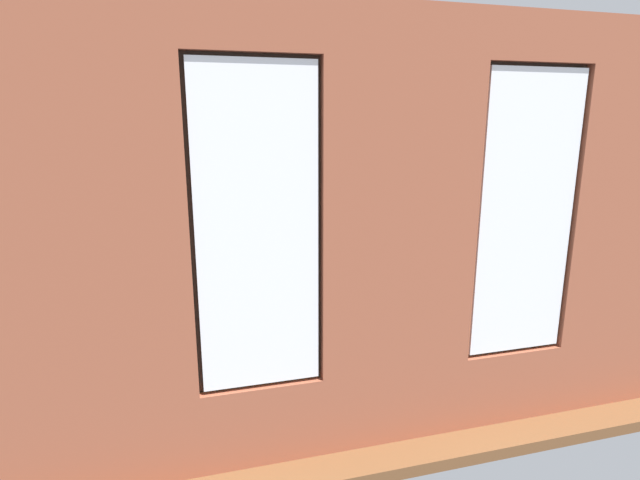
# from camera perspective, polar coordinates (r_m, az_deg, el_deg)

# --- Properties ---
(ground_plane) EXTENTS (6.85, 5.94, 0.10)m
(ground_plane) POSITION_cam_1_polar(r_m,az_deg,el_deg) (6.58, -0.92, -9.29)
(ground_plane) COLOR brown
(brick_wall_with_windows) EXTENTS (6.25, 0.30, 3.26)m
(brick_wall_with_windows) POSITION_cam_1_polar(r_m,az_deg,el_deg) (3.73, 9.00, -0.63)
(brick_wall_with_windows) COLOR #9E5138
(brick_wall_with_windows) RESTS_ON ground_plane
(white_wall_right) EXTENTS (0.10, 4.94, 3.26)m
(white_wall_right) POSITION_cam_1_polar(r_m,az_deg,el_deg) (5.95, -30.49, 3.24)
(white_wall_right) COLOR white
(white_wall_right) RESTS_ON ground_plane
(couch_by_window) EXTENTS (1.87, 0.87, 0.80)m
(couch_by_window) POSITION_cam_1_polar(r_m,az_deg,el_deg) (4.56, -3.88, -14.93)
(couch_by_window) COLOR black
(couch_by_window) RESTS_ON ground_plane
(couch_left) EXTENTS (1.02, 1.95, 0.80)m
(couch_left) POSITION_cam_1_polar(r_m,az_deg,el_deg) (7.31, 18.10, -4.47)
(couch_left) COLOR black
(couch_left) RESTS_ON ground_plane
(coffee_table) EXTENTS (1.30, 0.85, 0.42)m
(coffee_table) POSITION_cam_1_polar(r_m,az_deg,el_deg) (6.38, -0.86, -6.04)
(coffee_table) COLOR olive
(coffee_table) RESTS_ON ground_plane
(cup_ceramic) EXTENTS (0.08, 0.08, 0.09)m
(cup_ceramic) POSITION_cam_1_polar(r_m,az_deg,el_deg) (6.35, -0.86, -5.24)
(cup_ceramic) COLOR silver
(cup_ceramic) RESTS_ON coffee_table
(candle_jar) EXTENTS (0.08, 0.08, 0.09)m
(candle_jar) POSITION_cam_1_polar(r_m,az_deg,el_deg) (6.41, -2.52, -5.06)
(candle_jar) COLOR #B7333D
(candle_jar) RESTS_ON coffee_table
(table_plant_small) EXTENTS (0.10, 0.10, 0.17)m
(table_plant_small) POSITION_cam_1_polar(r_m,az_deg,el_deg) (6.14, -4.12, -5.51)
(table_plant_small) COLOR beige
(table_plant_small) RESTS_ON coffee_table
(remote_silver) EXTENTS (0.17, 0.12, 0.02)m
(remote_silver) POSITION_cam_1_polar(r_m,az_deg,el_deg) (6.59, 1.84, -4.85)
(remote_silver) COLOR #B2B2B7
(remote_silver) RESTS_ON coffee_table
(remote_black) EXTENTS (0.18, 0.08, 0.02)m
(remote_black) POSITION_cam_1_polar(r_m,az_deg,el_deg) (6.27, 0.30, -5.82)
(remote_black) COLOR black
(remote_black) RESTS_ON coffee_table
(media_console) EXTENTS (1.09, 0.42, 0.50)m
(media_console) POSITION_cam_1_polar(r_m,az_deg,el_deg) (6.80, -25.36, -7.19)
(media_console) COLOR black
(media_console) RESTS_ON ground_plane
(tv_flatscreen) EXTENTS (1.06, 0.20, 0.76)m
(tv_flatscreen) POSITION_cam_1_polar(r_m,az_deg,el_deg) (6.62, -25.90, -2.04)
(tv_flatscreen) COLOR black
(tv_flatscreen) RESTS_ON media_console
(papasan_chair) EXTENTS (1.15, 1.15, 0.71)m
(papasan_chair) POSITION_cam_1_polar(r_m,az_deg,el_deg) (7.80, -10.08, -1.95)
(papasan_chair) COLOR olive
(papasan_chair) RESTS_ON ground_plane
(potted_plant_by_left_couch) EXTENTS (0.24, 0.24, 0.54)m
(potted_plant_by_left_couch) POSITION_cam_1_polar(r_m,az_deg,el_deg) (8.27, 10.50, -1.81)
(potted_plant_by_left_couch) COLOR gray
(potted_plant_by_left_couch) RESTS_ON ground_plane
(potted_plant_between_couches) EXTENTS (0.63, 0.63, 0.95)m
(potted_plant_between_couches) POSITION_cam_1_polar(r_m,az_deg,el_deg) (4.91, 12.17, -9.35)
(potted_plant_between_couches) COLOR #9E5638
(potted_plant_between_couches) RESTS_ON ground_plane
(potted_plant_mid_room_small) EXTENTS (0.48, 0.48, 0.60)m
(potted_plant_mid_room_small) POSITION_cam_1_polar(r_m,az_deg,el_deg) (7.78, 4.79, -2.26)
(potted_plant_mid_room_small) COLOR gray
(potted_plant_mid_room_small) RESTS_ON ground_plane
(potted_plant_near_tv) EXTENTS (0.48, 0.48, 0.70)m
(potted_plant_near_tv) POSITION_cam_1_polar(r_m,az_deg,el_deg) (5.73, -21.71, -8.61)
(potted_plant_near_tv) COLOR beige
(potted_plant_near_tv) RESTS_ON ground_plane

